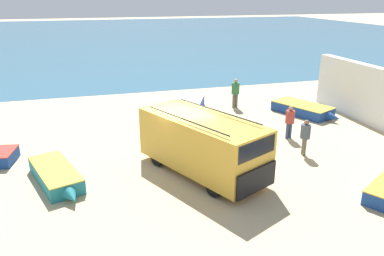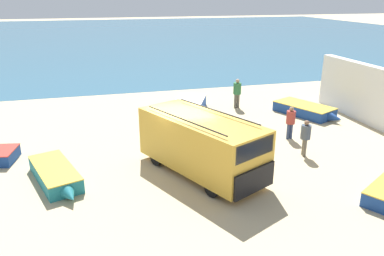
{
  "view_description": "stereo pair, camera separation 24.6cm",
  "coord_description": "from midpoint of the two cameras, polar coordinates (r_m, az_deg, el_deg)",
  "views": [
    {
      "loc": [
        -3.43,
        -13.96,
        6.69
      ],
      "look_at": [
        0.86,
        1.19,
        1.0
      ],
      "focal_mm": 35.0,
      "sensor_mm": 36.0,
      "label": 1
    },
    {
      "loc": [
        -3.19,
        -14.02,
        6.69
      ],
      "look_at": [
        0.86,
        1.19,
        1.0
      ],
      "focal_mm": 35.0,
      "sensor_mm": 36.0,
      "label": 2
    }
  ],
  "objects": [
    {
      "name": "fisherman_3",
      "position": [
        23.07,
        6.33,
        5.69
      ],
      "size": [
        0.48,
        0.48,
        1.81
      ],
      "rotation": [
        0.0,
        0.0,
        1.62
      ],
      "color": "#5B564C",
      "rests_on": "ground_plane"
    },
    {
      "name": "fishing_rowboat_3",
      "position": [
        22.77,
        16.38,
        2.75
      ],
      "size": [
        2.87,
        4.13,
        0.59
      ],
      "rotation": [
        0.0,
        0.0,
        5.14
      ],
      "color": "navy",
      "rests_on": "ground_plane"
    },
    {
      "name": "ground_plane",
      "position": [
        15.86,
        -2.26,
        -5.1
      ],
      "size": [
        200.0,
        200.0,
        0.0
      ],
      "primitive_type": "plane",
      "color": "tan"
    },
    {
      "name": "fisherman_0",
      "position": [
        16.8,
        16.48,
        -0.9
      ],
      "size": [
        0.42,
        0.42,
        1.61
      ],
      "rotation": [
        0.0,
        0.0,
        2.89
      ],
      "color": "#5B564C",
      "rests_on": "ground_plane"
    },
    {
      "name": "fishing_rowboat_2",
      "position": [
        22.6,
        -0.95,
        3.55
      ],
      "size": [
        2.84,
        3.94,
        0.68
      ],
      "rotation": [
        0.0,
        0.0,
        1.14
      ],
      "color": "#234CA3",
      "rests_on": "ground_plane"
    },
    {
      "name": "fishing_rowboat_0",
      "position": [
        14.91,
        -20.38,
        -6.9
      ],
      "size": [
        2.19,
        3.92,
        0.58
      ],
      "rotation": [
        0.0,
        0.0,
        5.04
      ],
      "color": "#1E757F",
      "rests_on": "ground_plane"
    },
    {
      "name": "fisherman_2",
      "position": [
        18.55,
        14.32,
        1.29
      ],
      "size": [
        0.43,
        0.43,
        1.62
      ],
      "rotation": [
        0.0,
        0.0,
        4.81
      ],
      "color": "navy",
      "rests_on": "ground_plane"
    },
    {
      "name": "sea_water",
      "position": [
        66.41,
        -13.24,
        13.6
      ],
      "size": [
        120.0,
        80.0,
        0.01
      ],
      "primitive_type": "cube",
      "color": "#33607A",
      "rests_on": "ground_plane"
    },
    {
      "name": "parked_van",
      "position": [
        14.41,
        1.08,
        -2.31
      ],
      "size": [
        4.23,
        5.82,
        2.4
      ],
      "rotation": [
        0.0,
        0.0,
        5.16
      ],
      "color": "gold",
      "rests_on": "ground_plane"
    }
  ]
}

